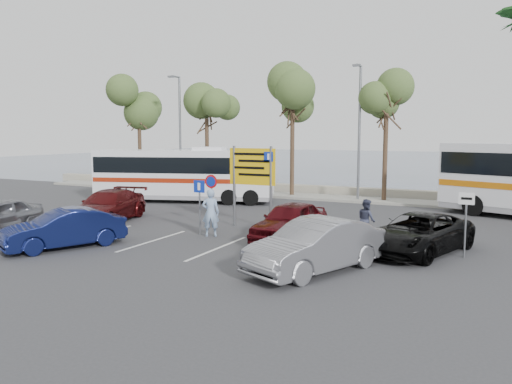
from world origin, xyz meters
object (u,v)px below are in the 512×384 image
at_px(pedestrian_far, 366,219).
at_px(car_blue, 64,229).
at_px(street_lamp_right, 359,126).
at_px(car_silver_b, 316,246).
at_px(direction_sign, 252,173).
at_px(car_maroon, 108,206).
at_px(car_red, 290,221).
at_px(pedestrian_near, 211,213).
at_px(coach_bus_left, 184,176).
at_px(street_lamp_left, 179,127).
at_px(suv_black, 418,233).

bearing_deg(pedestrian_far, car_blue, 81.67).
bearing_deg(street_lamp_right, car_silver_b, -79.62).
bearing_deg(direction_sign, car_silver_b, -48.38).
distance_m(direction_sign, car_maroon, 7.18).
distance_m(car_red, car_silver_b, 4.51).
xyz_separation_m(car_blue, pedestrian_near, (3.71, 4.12, 0.26)).
xyz_separation_m(direction_sign, car_blue, (-4.36, -6.57, -1.73)).
xyz_separation_m(coach_bus_left, pedestrian_near, (6.85, -8.13, -0.59)).
bearing_deg(car_maroon, direction_sign, 0.14).
height_order(pedestrian_near, pedestrian_far, pedestrian_near).
xyz_separation_m(direction_sign, car_silver_b, (4.90, -5.51, -1.64)).
relative_size(direction_sign, car_maroon, 0.71).
xyz_separation_m(car_red, car_silver_b, (2.40, -3.81, 0.04)).
height_order(street_lamp_left, pedestrian_far, street_lamp_left).
distance_m(car_silver_b, pedestrian_near, 6.34).
relative_size(car_blue, pedestrian_near, 2.21).
xyz_separation_m(car_maroon, pedestrian_near, (6.11, -0.75, 0.23)).
distance_m(street_lamp_right, car_red, 12.63).
xyz_separation_m(coach_bus_left, pedestrian_far, (12.66, -6.02, -0.75)).
xyz_separation_m(coach_bus_left, car_silver_b, (12.40, -11.19, -0.77)).
bearing_deg(pedestrian_near, direction_sign, -130.26).
height_order(coach_bus_left, car_maroon, coach_bus_left).
xyz_separation_m(street_lamp_right, direction_sign, (-2.00, -10.32, -2.17)).
bearing_deg(street_lamp_right, pedestrian_near, -101.73).
height_order(suv_black, pedestrian_near, pedestrian_near).
distance_m(direction_sign, car_silver_b, 7.55).
distance_m(street_lamp_right, car_silver_b, 16.54).
height_order(street_lamp_left, direction_sign, street_lamp_left).
relative_size(suv_black, pedestrian_near, 2.55).
bearing_deg(car_maroon, car_red, -13.95).
height_order(car_maroon, pedestrian_near, pedestrian_near).
distance_m(car_red, suv_black, 4.80).
relative_size(street_lamp_right, pedestrian_near, 4.14).
bearing_deg(street_lamp_left, car_blue, -68.54).
bearing_deg(car_maroon, car_blue, -77.73).
relative_size(coach_bus_left, car_maroon, 2.16).
relative_size(car_silver_b, pedestrian_far, 2.96).
relative_size(street_lamp_right, coach_bus_left, 0.73).
relative_size(coach_bus_left, car_red, 2.50).
height_order(street_lamp_left, car_maroon, street_lamp_left).
bearing_deg(car_blue, car_red, 61.10).
height_order(coach_bus_left, car_silver_b, coach_bus_left).
height_order(direction_sign, car_maroon, direction_sign).
xyz_separation_m(direction_sign, pedestrian_near, (-0.66, -2.45, -1.46)).
xyz_separation_m(suv_black, pedestrian_far, (-2.14, 1.36, 0.12)).
bearing_deg(pedestrian_far, pedestrian_near, 68.40).
bearing_deg(street_lamp_right, coach_bus_left, -153.97).
height_order(street_lamp_right, pedestrian_far, street_lamp_right).
height_order(car_maroon, suv_black, car_maroon).
xyz_separation_m(street_lamp_right, pedestrian_near, (-2.65, -12.77, -3.63)).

